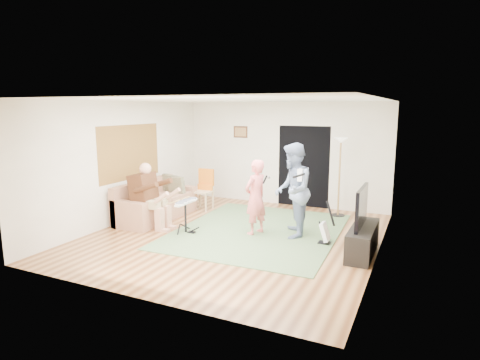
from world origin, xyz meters
name	(u,v)px	position (x,y,z in m)	size (l,w,h in m)	color
floor	(234,236)	(0.00, 0.00, 0.00)	(6.00, 6.00, 0.00)	brown
walls	(234,170)	(0.00, 0.00, 1.35)	(5.50, 6.00, 2.70)	silver
ceiling	(234,100)	(0.00, 0.00, 2.70)	(6.00, 6.00, 0.00)	white
window_blinds	(130,152)	(-2.74, 0.20, 1.55)	(2.05, 2.05, 0.00)	olive
doorway	(303,167)	(0.55, 2.99, 1.05)	(2.10, 2.10, 0.00)	black
picture_frame	(241,132)	(-1.25, 2.99, 1.90)	(0.42, 0.03, 0.32)	#3F2314
area_rug	(258,230)	(0.32, 0.51, 0.01)	(3.24, 3.91, 0.02)	#4D6A40
sofa	(154,206)	(-2.30, 0.40, 0.29)	(0.89, 2.15, 0.87)	#A77253
drummer	(151,203)	(-1.87, -0.25, 0.55)	(0.91, 0.51, 1.40)	#4A2814
drum_kit	(186,218)	(-1.00, -0.25, 0.31)	(0.38, 0.68, 0.70)	black
singer	(256,197)	(0.34, 0.28, 0.77)	(0.56, 0.37, 1.54)	#E66664
microphone	(265,180)	(0.54, 0.28, 1.15)	(0.06, 0.06, 0.24)	black
guitarist	(293,190)	(1.06, 0.46, 0.94)	(0.91, 0.71, 1.88)	#7082A5
guitar_held	(303,174)	(1.26, 0.46, 1.28)	(0.12, 0.60, 0.26)	white
guitar_spare	(325,232)	(1.78, 0.27, 0.24)	(0.30, 0.27, 0.84)	black
torchiere_lamp	(340,163)	(1.59, 2.40, 1.28)	(0.33, 0.33, 1.87)	black
dining_chair	(204,195)	(-1.65, 1.61, 0.36)	(0.44, 0.46, 1.02)	tan
tv_cabinet	(363,240)	(2.50, 0.03, 0.25)	(0.40, 1.40, 0.50)	black
television	(362,207)	(2.45, 0.03, 0.85)	(0.06, 1.05, 0.70)	black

